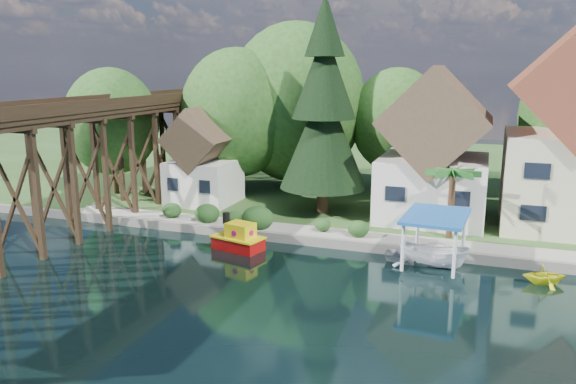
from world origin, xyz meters
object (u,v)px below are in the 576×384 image
house_left (434,155)px  boat_yellow (545,273)px  palm_tree (453,175)px  boat_canopy (434,245)px  house_center (573,142)px  tugboat (239,239)px  conifer (324,111)px  boat_white_a (420,256)px  trestle_bridge (72,158)px  shed (203,163)px

house_left → boat_yellow: house_left is taller
palm_tree → boat_canopy: bearing=-96.6°
house_center → tugboat: house_center is taller
conifer → boat_yellow: (14.92, -8.80, -7.64)m
house_left → boat_white_a: house_left is taller
house_left → house_center: house_center is taller
trestle_bridge → house_left: 25.42m
house_left → palm_tree: 5.12m
palm_tree → boat_white_a: bearing=-108.6°
boat_canopy → house_center: bearing=51.7°
house_left → conifer: conifer is taller
house_center → shed: (-27.00, -2.00, -2.59)m
boat_canopy → palm_tree: bearing=83.4°
house_left → boat_yellow: 13.11m
house_left → shed: size_ratio=1.40×
palm_tree → boat_white_a: (-1.39, -4.11, -4.26)m
house_left → boat_canopy: bearing=-83.4°
boat_white_a → boat_yellow: (6.70, -1.21, 0.18)m
house_left → tugboat: house_left is taller
house_center → conifer: (-16.97, -1.85, 1.82)m
shed → conifer: conifer is taller
trestle_bridge → conifer: conifer is taller
conifer → boat_canopy: bearing=-42.0°
house_center → boat_yellow: size_ratio=6.11×
trestle_bridge → palm_tree: trestle_bridge is taller
house_center → palm_tree: size_ratio=2.90×
tugboat → boat_yellow: size_ratio=1.57×
house_center → palm_tree: 9.26m
palm_tree → trestle_bridge: bearing=-166.3°
shed → boat_canopy: 20.85m
trestle_bridge → boat_white_a: 23.84m
shed → boat_yellow: shed is taller
boat_canopy → boat_yellow: boat_canopy is taller
shed → boat_yellow: 26.60m
boat_canopy → tugboat: bearing=-176.1°
boat_white_a → boat_canopy: bearing=-124.6°
trestle_bridge → palm_tree: 25.36m
palm_tree → boat_yellow: bearing=-45.0°
shed → tugboat: size_ratio=2.20×
house_center → trestle_bridge: bearing=-160.5°
house_left → boat_yellow: size_ratio=4.85×
boat_yellow → house_left: bearing=18.2°
shed → house_left: bearing=4.8°
shed → boat_white_a: 20.00m
shed → tugboat: (7.07, -8.82, -3.12)m
conifer → boat_white_a: conifer is taller
tugboat → boat_canopy: size_ratio=0.69×
boat_white_a → boat_yellow: 6.81m
trestle_bridge → shed: 10.69m
tugboat → house_center: bearing=28.5°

